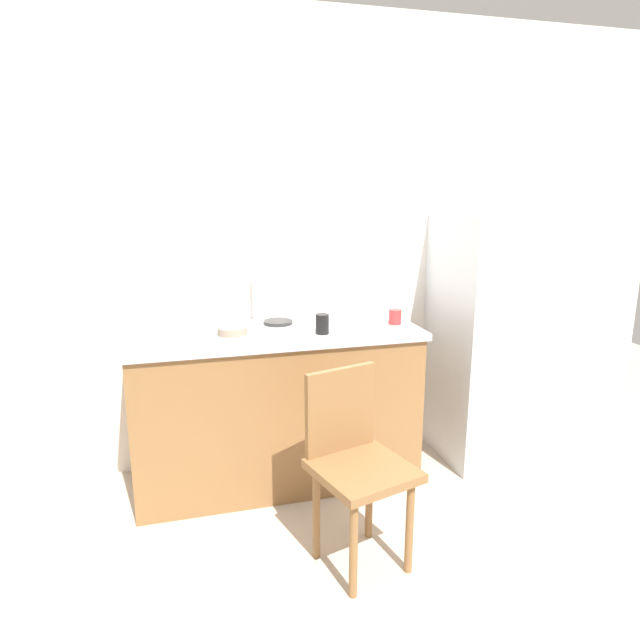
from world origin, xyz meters
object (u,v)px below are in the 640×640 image
Objects in this scene: hotplate at (278,322)px; cup_red at (395,317)px; refrigerator at (483,339)px; cup_white at (173,333)px; cup_black at (322,324)px; chair at (355,459)px; terracotta_bowl at (232,331)px.

hotplate is 1.98× the size of cup_red.
refrigerator is 0.65m from cup_red.
cup_black is at bearing -6.10° from cup_white.
refrigerator reaches higher than cup_red.
hotplate is (-0.17, 0.93, 0.42)m from chair.
refrigerator is at bearing -6.00° from hotplate.
cup_black is 1.49× the size of cup_white.
cup_red is (0.49, 0.74, 0.46)m from chair.
chair is at bearing -44.14° from cup_white.
cup_white reaches higher than chair.
chair is at bearing -79.90° from hotplate.
refrigerator is 14.24× the size of cup_black.
terracotta_bowl is at bearing 5.05° from cup_white.
cup_black is 0.78m from cup_white.
chair is 10.37× the size of cup_red.
hotplate is 1.58× the size of cup_black.
terracotta_bowl is 1.48× the size of cup_black.
terracotta_bowl is 0.33m from hotplate.
hotplate is 0.34m from cup_black.
cup_red is at bearing -15.60° from hotplate.
chair is 5.24× the size of hotplate.
terracotta_bowl is 1.86× the size of cup_red.
terracotta_bowl is 0.94m from cup_red.
refrigerator reaches higher than hotplate.
cup_red reaches higher than cup_white.
cup_white is at bearing -161.73° from hotplate.
cup_red is at bearing 40.77° from chair.
cup_black reaches higher than cup_white.
cup_red is (0.46, 0.10, -0.01)m from cup_black.
terracotta_bowl is at bearing 166.85° from cup_black.
cup_white is 0.84× the size of cup_red.
chair is at bearing -123.26° from cup_red.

